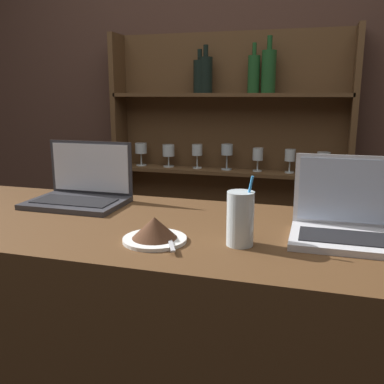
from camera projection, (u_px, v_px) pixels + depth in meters
name	position (u px, v px, depth m)	size (l,w,h in m)	color
bar_counter	(138.00, 362.00, 1.43)	(2.19, 0.67, 0.98)	#4C3019
back_wall	(224.00, 98.00, 2.47)	(7.00, 0.06, 2.70)	#4C3328
back_shelf	(228.00, 175.00, 2.49)	(1.35, 0.18, 1.71)	brown
laptop_near	(81.00, 191.00, 1.55)	(0.34, 0.23, 0.22)	#333338
laptop_far	(353.00, 222.00, 1.16)	(0.32, 0.22, 0.22)	silver
cake_plate	(155.00, 231.00, 1.15)	(0.17, 0.18, 0.07)	white
water_glass	(240.00, 219.00, 1.11)	(0.07, 0.07, 0.19)	silver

